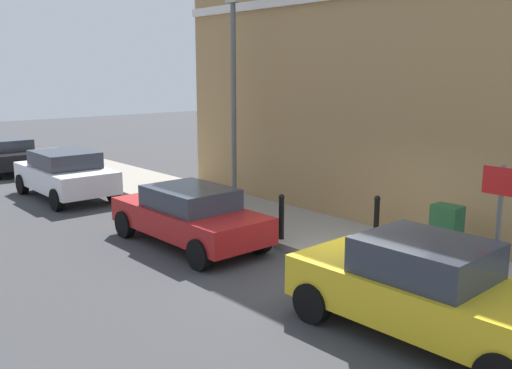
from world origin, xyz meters
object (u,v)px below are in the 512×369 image
at_px(car_yellow, 425,290).
at_px(car_black, 7,154).
at_px(car_red, 189,215).
at_px(street_sign, 499,215).
at_px(bollard_near_cabinet, 377,217).
at_px(lamppost, 234,92).
at_px(utility_cabinet, 446,236).
at_px(car_white, 65,174).
at_px(bollard_far_kerb, 281,215).

xyz_separation_m(car_yellow, car_black, (0.05, 18.54, -0.07)).
height_order(car_red, street_sign, street_sign).
height_order(car_black, bollard_near_cabinet, car_black).
bearing_deg(lamppost, car_red, -145.99).
relative_size(utility_cabinet, bollard_near_cabinet, 1.11).
bearing_deg(bollard_near_cabinet, utility_cabinet, -93.27).
bearing_deg(car_yellow, street_sign, -100.41).
relative_size(car_white, bollard_far_kerb, 3.89).
bearing_deg(bollard_far_kerb, car_black, 96.18).
bearing_deg(car_black, bollard_far_kerb, -172.90).
distance_m(car_red, utility_cabinet, 5.49).
distance_m(car_black, street_sign, 18.88).
distance_m(car_red, car_black, 12.50).
distance_m(car_white, lamppost, 6.04).
distance_m(car_red, lamppost, 4.36).
distance_m(car_red, car_white, 6.54).
xyz_separation_m(bollard_far_kerb, lamppost, (1.36, 3.36, 2.60)).
bearing_deg(bollard_near_cabinet, lamppost, 91.52).
height_order(car_white, bollard_far_kerb, car_white).
xyz_separation_m(bollard_near_cabinet, street_sign, (-1.47, -3.39, 0.96)).
distance_m(utility_cabinet, bollard_far_kerb, 3.53).
height_order(car_yellow, car_black, car_yellow).
xyz_separation_m(car_black, bollard_near_cabinet, (3.00, -15.39, 0.01)).
relative_size(car_yellow, street_sign, 1.79).
xyz_separation_m(car_red, street_sign, (1.57, -6.29, 0.95)).
bearing_deg(bollard_near_cabinet, car_black, 101.01).
relative_size(bollard_near_cabinet, street_sign, 0.45).
distance_m(bollard_near_cabinet, street_sign, 3.82).
bearing_deg(car_red, bollard_far_kerb, -132.48).
relative_size(car_yellow, lamppost, 0.72).
bearing_deg(lamppost, street_sign, -99.21).
height_order(bollard_near_cabinet, street_sign, street_sign).
height_order(utility_cabinet, bollard_near_cabinet, utility_cabinet).
relative_size(car_white, bollard_near_cabinet, 3.89).
bearing_deg(bollard_near_cabinet, car_white, 108.45).
bearing_deg(bollard_far_kerb, car_yellow, -108.50).
bearing_deg(utility_cabinet, car_yellow, -154.70).
relative_size(street_sign, lamppost, 0.40).
bearing_deg(bollard_near_cabinet, street_sign, -113.34).
xyz_separation_m(car_yellow, car_red, (0.01, 6.03, -0.05)).
xyz_separation_m(car_white, street_sign, (1.68, -12.83, 0.89)).
xyz_separation_m(utility_cabinet, lamppost, (-0.03, 6.60, 2.62)).
xyz_separation_m(car_white, bollard_near_cabinet, (3.15, -9.43, -0.07)).
relative_size(utility_cabinet, bollard_far_kerb, 1.11).
xyz_separation_m(car_white, car_black, (0.15, 5.96, -0.07)).
bearing_deg(car_white, lamppost, -145.77).
bearing_deg(car_red, utility_cabinet, -148.00).
bearing_deg(utility_cabinet, street_sign, -129.71).
xyz_separation_m(car_yellow, lamppost, (2.92, 7.99, 2.54)).
relative_size(car_white, street_sign, 1.76).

